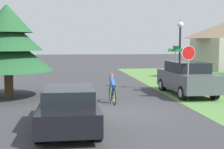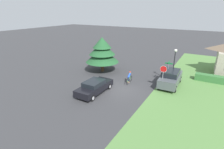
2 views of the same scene
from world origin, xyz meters
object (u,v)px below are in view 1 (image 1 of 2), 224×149
at_px(street_lamp, 180,41).
at_px(street_name_sign, 176,61).
at_px(cyclist, 112,89).
at_px(parked_suv_right, 187,78).
at_px(sedan_left_lane, 69,107).
at_px(conifer_tall_near, 8,43).
at_px(stop_sign, 188,62).

xyz_separation_m(street_lamp, street_name_sign, (-0.46, -0.63, -1.10)).
bearing_deg(street_name_sign, cyclist, -149.29).
bearing_deg(parked_suv_right, sedan_left_lane, 131.75).
relative_size(sedan_left_lane, cyclist, 2.65).
xyz_separation_m(parked_suv_right, conifer_tall_near, (-9.55, 0.27, 1.95)).
xyz_separation_m(sedan_left_lane, parked_suv_right, (6.42, 6.03, 0.23)).
relative_size(cyclist, conifer_tall_near, 0.36).
bearing_deg(sedan_left_lane, cyclist, -25.71).
bearing_deg(stop_sign, street_lamp, -105.17).
height_order(sedan_left_lane, street_name_sign, street_name_sign).
bearing_deg(conifer_tall_near, cyclist, -22.10).
height_order(cyclist, stop_sign, stop_sign).
xyz_separation_m(cyclist, street_lamp, (4.38, 2.95, 2.28)).
bearing_deg(cyclist, parked_suv_right, -70.37).
bearing_deg(parked_suv_right, street_lamp, -0.91).
distance_m(sedan_left_lane, conifer_tall_near, 7.37).
distance_m(street_name_sign, conifer_tall_near, 9.13).
bearing_deg(parked_suv_right, stop_sign, 159.62).
bearing_deg(street_name_sign, street_lamp, 53.66).
height_order(parked_suv_right, conifer_tall_near, conifer_tall_near).
relative_size(cyclist, parked_suv_right, 0.37).
xyz_separation_m(sedan_left_lane, cyclist, (2.03, 4.21, -0.01)).
bearing_deg(street_name_sign, conifer_tall_near, -178.58).
distance_m(parked_suv_right, street_lamp, 2.33).
distance_m(stop_sign, street_name_sign, 2.06).
bearing_deg(cyclist, sedan_left_lane, 151.25).
height_order(sedan_left_lane, street_lamp, street_lamp).
bearing_deg(street_lamp, conifer_tall_near, -174.87).
bearing_deg(cyclist, stop_sign, -88.97).
height_order(sedan_left_lane, parked_suv_right, parked_suv_right).
height_order(parked_suv_right, street_name_sign, street_name_sign).
distance_m(stop_sign, conifer_tall_near, 9.25).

